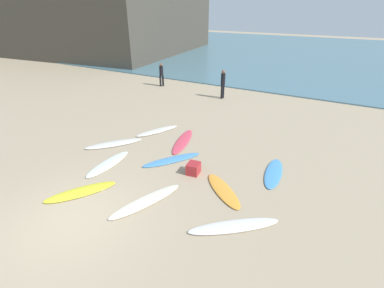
# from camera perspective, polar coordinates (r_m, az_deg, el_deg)

# --- Properties ---
(ground_plane) EXTENTS (120.00, 120.00, 0.00)m
(ground_plane) POSITION_cam_1_polar(r_m,az_deg,el_deg) (8.99, -22.89, -14.10)
(ground_plane) COLOR tan
(ocean_water) EXTENTS (120.00, 40.00, 0.08)m
(ocean_water) POSITION_cam_1_polar(r_m,az_deg,el_deg) (40.01, 21.52, 16.76)
(ocean_water) COLOR slate
(ocean_water) RESTS_ON ground_plane
(surfboard_0) EXTENTS (0.68, 2.26, 0.07)m
(surfboard_0) POSITION_cam_1_polar(r_m,az_deg,el_deg) (11.32, -16.50, -3.84)
(surfboard_0) COLOR white
(surfboard_0) RESTS_ON ground_plane
(surfboard_1) EXTENTS (1.76, 2.28, 0.06)m
(surfboard_1) POSITION_cam_1_polar(r_m,az_deg,el_deg) (11.17, -4.08, -3.19)
(surfboard_1) COLOR #4C96DD
(surfboard_1) RESTS_ON ground_plane
(surfboard_2) EXTENTS (1.39, 2.22, 0.08)m
(surfboard_2) POSITION_cam_1_polar(r_m,az_deg,el_deg) (13.75, -6.98, 2.64)
(surfboard_2) COLOR silver
(surfboard_2) RESTS_ON ground_plane
(surfboard_3) EXTENTS (1.96, 1.79, 0.08)m
(surfboard_3) POSITION_cam_1_polar(r_m,az_deg,el_deg) (9.47, 6.32, -9.23)
(surfboard_3) COLOR #F39E34
(surfboard_3) RESTS_ON ground_plane
(surfboard_4) EXTENTS (2.31, 2.05, 0.09)m
(surfboard_4) POSITION_cam_1_polar(r_m,az_deg,el_deg) (8.19, 8.47, -16.04)
(surfboard_4) COLOR white
(surfboard_4) RESTS_ON ground_plane
(surfboard_5) EXTENTS (1.31, 2.60, 0.08)m
(surfboard_5) POSITION_cam_1_polar(r_m,az_deg,el_deg) (9.08, -9.20, -11.26)
(surfboard_5) COLOR silver
(surfboard_5) RESTS_ON ground_plane
(surfboard_6) EXTENTS (1.69, 2.23, 0.08)m
(surfboard_6) POSITION_cam_1_polar(r_m,az_deg,el_deg) (10.02, -21.45, -8.94)
(surfboard_6) COLOR yellow
(surfboard_6) RESTS_ON ground_plane
(surfboard_7) EXTENTS (1.21, 2.62, 0.07)m
(surfboard_7) POSITION_cam_1_polar(r_m,az_deg,el_deg) (12.62, -1.89, 0.55)
(surfboard_7) COLOR #E1445A
(surfboard_7) RESTS_ON ground_plane
(surfboard_8) EXTENTS (1.97, 2.31, 0.09)m
(surfboard_8) POSITION_cam_1_polar(r_m,az_deg,el_deg) (12.85, -15.42, 0.07)
(surfboard_8) COLOR white
(surfboard_8) RESTS_ON ground_plane
(surfboard_9) EXTENTS (0.87, 2.23, 0.07)m
(surfboard_9) POSITION_cam_1_polar(r_m,az_deg,el_deg) (10.72, 16.09, -5.63)
(surfboard_9) COLOR #4A97E0
(surfboard_9) RESTS_ON ground_plane
(beachgoer_near) EXTENTS (0.39, 0.39, 1.67)m
(beachgoer_near) POSITION_cam_1_polar(r_m,az_deg,el_deg) (21.56, -6.18, 13.90)
(beachgoer_near) COLOR black
(beachgoer_near) RESTS_ON ground_plane
(beachgoer_mid) EXTENTS (0.30, 0.34, 1.83)m
(beachgoer_mid) POSITION_cam_1_polar(r_m,az_deg,el_deg) (18.56, 6.24, 12.19)
(beachgoer_mid) COLOR black
(beachgoer_mid) RESTS_ON ground_plane
(beach_cooler) EXTENTS (0.49, 0.55, 0.41)m
(beach_cooler) POSITION_cam_1_polar(r_m,az_deg,el_deg) (10.25, 0.29, -4.93)
(beach_cooler) COLOR #B2282D
(beach_cooler) RESTS_ON ground_plane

